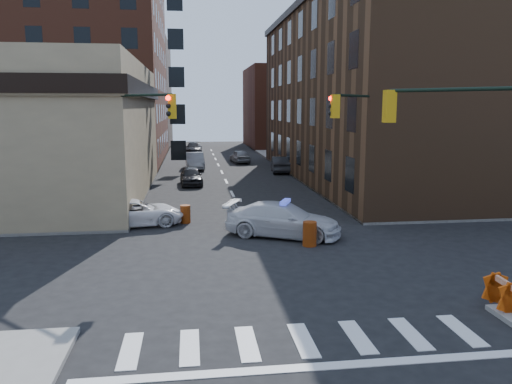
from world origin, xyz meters
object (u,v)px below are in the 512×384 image
object	(u,v)px
parked_car_wfar	(195,161)
pedestrian_a	(77,210)
pickup	(135,213)
parked_car_wnear	(191,176)
pedestrian_b	(33,207)
barrel_road	(310,234)
police_car	(283,220)
barricade_nw_a	(77,212)
barricade_se_a	(503,293)
parked_car_enear	(281,164)
barrel_bank	(185,214)

from	to	relation	value
parked_car_wfar	pedestrian_a	world-z (taller)	pedestrian_a
pickup	pedestrian_a	size ratio (longest dim) A/B	2.61
parked_car_wnear	parked_car_wfar	world-z (taller)	parked_car_wfar
pedestrian_b	barrel_road	bearing A→B (deg)	-42.74
parked_car_wfar	pedestrian_b	world-z (taller)	pedestrian_b
parked_car_wfar	police_car	bearing A→B (deg)	-83.90
barrel_road	barricade_nw_a	world-z (taller)	barrel_road
pedestrian_a	barricade_nw_a	world-z (taller)	pedestrian_a
pedestrian_a	barricade_se_a	distance (m)	18.94
parked_car_wfar	parked_car_enear	world-z (taller)	parked_car_wfar
pickup	barricade_se_a	bearing A→B (deg)	-147.22
pickup	parked_car_wfar	distance (m)	23.93
pickup	pedestrian_b	size ratio (longest dim) A/B	2.89
parked_car_wnear	pedestrian_a	bearing A→B (deg)	-114.36
pedestrian_b	barrel_bank	xyz separation A→B (m)	(7.80, -0.21, -0.53)
police_car	pickup	xyz separation A→B (m)	(-7.24, 3.09, -0.12)
pickup	pedestrian_a	distance (m)	2.91
police_car	barricade_nw_a	bearing A→B (deg)	92.81
parked_car_wnear	pedestrian_b	world-z (taller)	pedestrian_b
parked_car_wnear	barrel_road	distance (m)	19.14
police_car	parked_car_wfar	xyz separation A→B (m)	(-3.94, 26.79, 0.01)
parked_car_wfar	barrel_bank	bearing A→B (deg)	-94.04
police_car	parked_car_enear	distance (m)	23.53
barricade_se_a	pickup	bearing A→B (deg)	48.15
parked_car_wfar	barricade_nw_a	bearing A→B (deg)	-108.06
pedestrian_a	police_car	bearing A→B (deg)	-12.80
parked_car_enear	parked_car_wfar	bearing A→B (deg)	-18.74
pickup	barrel_bank	distance (m)	2.60
parked_car_wfar	barrel_bank	size ratio (longest dim) A/B	5.14
police_car	barricade_nw_a	world-z (taller)	police_car
parked_car_wfar	barrel_bank	distance (m)	23.43
pickup	parked_car_enear	distance (m)	23.05
pedestrian_a	barrel_bank	bearing A→B (deg)	13.08
pedestrian_a	pedestrian_b	world-z (taller)	pedestrian_a
parked_car_wnear	pickup	bearing A→B (deg)	-105.48
parked_car_enear	barricade_se_a	world-z (taller)	parked_car_enear
pickup	barricade_se_a	world-z (taller)	pickup
parked_car_enear	police_car	bearing A→B (deg)	85.61
pedestrian_a	parked_car_enear	bearing A→B (deg)	55.34
police_car	barricade_se_a	world-z (taller)	police_car
parked_car_wfar	barricade_se_a	xyz separation A→B (m)	(8.90, -36.45, -0.22)
parked_car_wnear	parked_car_wfar	xyz separation A→B (m)	(0.39, 10.22, 0.10)
parked_car_wnear	barrel_bank	size ratio (longest dim) A/B	4.33
police_car	barrel_road	xyz separation A→B (m)	(0.87, -1.85, -0.25)
barrel_road	barricade_se_a	distance (m)	8.82
pedestrian_b	pickup	bearing A→B (deg)	-26.01
police_car	parked_car_wfar	world-z (taller)	parked_car_wfar
pedestrian_b	barricade_nw_a	distance (m)	2.17
parked_car_enear	parked_car_wnear	bearing A→B (deg)	43.77
barrel_road	barricade_nw_a	xyz separation A→B (m)	(-11.24, 5.89, 0.05)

